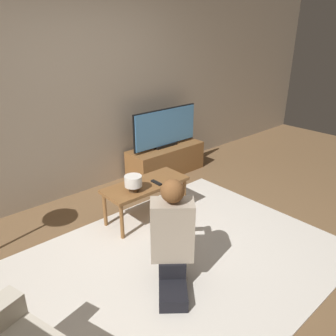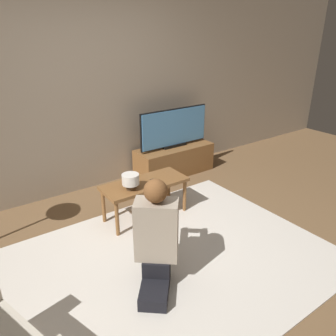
{
  "view_description": "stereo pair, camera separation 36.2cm",
  "coord_description": "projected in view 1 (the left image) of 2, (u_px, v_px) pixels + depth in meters",
  "views": [
    {
      "loc": [
        -1.73,
        -1.76,
        1.98
      ],
      "look_at": [
        0.48,
        0.74,
        0.56
      ],
      "focal_mm": 35.0,
      "sensor_mm": 36.0,
      "label": 1
    },
    {
      "loc": [
        -1.45,
        -1.98,
        1.98
      ],
      "look_at": [
        0.48,
        0.74,
        0.56
      ],
      "focal_mm": 35.0,
      "sensor_mm": 36.0,
      "label": 2
    }
  ],
  "objects": [
    {
      "name": "table_lamp",
      "position": [
        133.0,
        182.0,
        3.34
      ],
      "size": [
        0.18,
        0.18,
        0.17
      ],
      "color": "#4C3823",
      "rests_on": "coffee_table"
    },
    {
      "name": "ground_plane",
      "position": [
        182.0,
        260.0,
        3.04
      ],
      "size": [
        10.0,
        10.0,
        0.0
      ],
      "primitive_type": "plane",
      "color": "brown"
    },
    {
      "name": "rug",
      "position": [
        182.0,
        260.0,
        3.04
      ],
      "size": [
        2.89,
        2.21,
        0.02
      ],
      "color": "silver",
      "rests_on": "ground_plane"
    },
    {
      "name": "person_kneeling",
      "position": [
        172.0,
        235.0,
        2.59
      ],
      "size": [
        0.68,
        0.74,
        0.95
      ],
      "rotation": [
        0.0,
        0.0,
        2.45
      ],
      "color": "black",
      "rests_on": "rug"
    },
    {
      "name": "coffee_table",
      "position": [
        146.0,
        188.0,
        3.57
      ],
      "size": [
        0.95,
        0.4,
        0.44
      ],
      "color": "brown",
      "rests_on": "ground_plane"
    },
    {
      "name": "tv",
      "position": [
        166.0,
        128.0,
        4.62
      ],
      "size": [
        1.11,
        0.08,
        0.56
      ],
      "color": "black",
      "rests_on": "tv_stand"
    },
    {
      "name": "wall_back",
      "position": [
        71.0,
        92.0,
        3.86
      ],
      "size": [
        10.0,
        0.06,
        2.6
      ],
      "color": "tan",
      "rests_on": "ground_plane"
    },
    {
      "name": "tv_stand",
      "position": [
        166.0,
        160.0,
        4.81
      ],
      "size": [
        1.16,
        0.44,
        0.41
      ],
      "color": "brown",
      "rests_on": "ground_plane"
    },
    {
      "name": "remote",
      "position": [
        156.0,
        183.0,
        3.55
      ],
      "size": [
        0.04,
        0.15,
        0.02
      ],
      "color": "black",
      "rests_on": "coffee_table"
    }
  ]
}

